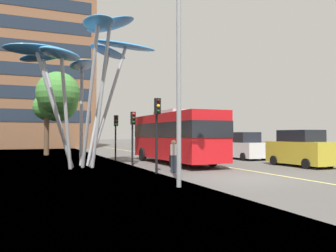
% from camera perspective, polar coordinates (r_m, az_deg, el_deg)
% --- Properties ---
extents(ground, '(120.00, 240.00, 0.10)m').
position_cam_1_polar(ground, '(15.58, 10.58, -8.84)').
color(ground, '#54514F').
extents(red_bus, '(2.91, 10.02, 3.57)m').
position_cam_1_polar(red_bus, '(23.11, 1.22, -1.45)').
color(red_bus, red).
rests_on(red_bus, ground).
extents(leaf_sculpture, '(9.64, 7.86, 8.68)m').
position_cam_1_polar(leaf_sculpture, '(21.93, -14.18, 10.96)').
color(leaf_sculpture, '#9EA0A5').
rests_on(leaf_sculpture, ground).
extents(traffic_light_kerb_near, '(0.28, 0.42, 3.78)m').
position_cam_1_polar(traffic_light_kerb_near, '(17.14, -1.81, 1.15)').
color(traffic_light_kerb_near, black).
rests_on(traffic_light_kerb_near, ground).
extents(traffic_light_kerb_far, '(0.28, 0.42, 3.39)m').
position_cam_1_polar(traffic_light_kerb_far, '(21.67, -5.87, -0.09)').
color(traffic_light_kerb_far, black).
rests_on(traffic_light_kerb_far, ground).
extents(traffic_light_island_mid, '(0.28, 0.42, 3.39)m').
position_cam_1_polar(traffic_light_island_mid, '(25.67, -8.68, -0.30)').
color(traffic_light_island_mid, black).
rests_on(traffic_light_island_mid, ground).
extents(car_parked_mid, '(2.01, 4.44, 2.24)m').
position_cam_1_polar(car_parked_mid, '(22.66, 21.23, -3.63)').
color(car_parked_mid, gold).
rests_on(car_parked_mid, ground).
extents(car_parked_far, '(2.05, 4.04, 2.14)m').
position_cam_1_polar(car_parked_far, '(27.76, 12.51, -3.38)').
color(car_parked_far, silver).
rests_on(car_parked_far, ground).
extents(street_lamp, '(1.91, 0.44, 8.65)m').
position_cam_1_polar(street_lamp, '(13.46, 3.40, 13.57)').
color(street_lamp, gray).
rests_on(street_lamp, ground).
extents(tree_pavement_near, '(4.21, 5.04, 7.83)m').
position_cam_1_polar(tree_pavement_near, '(34.30, -18.09, 4.37)').
color(tree_pavement_near, brown).
rests_on(tree_pavement_near, ground).
extents(pedestrian, '(0.34, 0.34, 1.68)m').
position_cam_1_polar(pedestrian, '(17.59, 0.93, -5.08)').
color(pedestrian, '#2D3342').
rests_on(pedestrian, ground).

